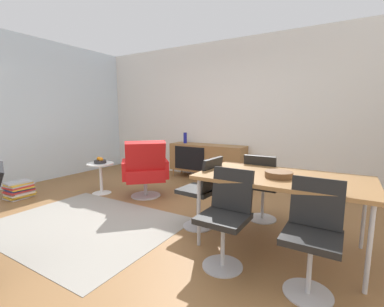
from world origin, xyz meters
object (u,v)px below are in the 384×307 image
Objects in this scene: dining_chair_back_left at (262,185)px; dining_chair_front_right at (313,232)px; lounge_chair_red at (145,169)px; fruit_bowl at (100,161)px; wooden_bowl_on_table at (279,174)px; vase_cobalt at (185,138)px; sideboard at (207,158)px; dining_chair_near_window at (202,190)px; dining_chair_front_left at (226,214)px; dining_table at (282,180)px; side_table_round at (101,175)px; magazine_stack at (19,190)px.

dining_chair_front_right is (0.70, -1.12, 0.00)m from dining_chair_back_left.
lounge_chair_red is 0.84m from fruit_bowl.
vase_cobalt is at bearing 137.88° from wooden_bowl_on_table.
dining_chair_near_window reaches higher than sideboard.
vase_cobalt is 0.88× the size of wooden_bowl_on_table.
dining_chair_front_left and dining_chair_front_right have the same top height.
dining_chair_front_left reaches higher than fruit_bowl.
dining_table is 0.70m from dining_chair_back_left.
dining_chair_near_window is at bearing 134.26° from dining_chair_front_left.
wooden_bowl_on_table is 0.30× the size of dining_chair_front_right.
vase_cobalt is 0.27× the size of dining_chair_front_left.
dining_chair_front_left is at bearing -51.71° from vase_cobalt.
sideboard is 8.00× the size of fruit_bowl.
sideboard is 2.40m from dining_chair_near_window.
side_table_round is (-0.81, -0.21, -0.15)m from lounge_chair_red.
dining_chair_near_window is 0.77m from dining_chair_front_left.
fruit_bowl is 0.49× the size of magazine_stack.
dining_chair_near_window is at bearing 174.84° from wooden_bowl_on_table.
dining_table reaches higher than fruit_bowl.
wooden_bowl_on_table reaches higher than side_table_round.
dining_chair_near_window is 1.36m from dining_chair_front_right.
dining_table is 3.95× the size of magazine_stack.
sideboard is 3.37m from magazine_stack.
dining_chair_front_right is at bearing -43.66° from vase_cobalt.
dining_chair_front_right reaches higher than fruit_bowl.
dining_table is (1.95, -2.15, 0.26)m from sideboard.
dining_chair_front_left is 1.65× the size of side_table_round.
dining_chair_front_right is at bearing -52.21° from wooden_bowl_on_table.
side_table_round is (-0.55, -1.82, -0.51)m from vase_cobalt.
vase_cobalt reaches higher than dining_chair_back_left.
dining_chair_front_left is at bearing -121.96° from dining_table.
side_table_round is at bearing 171.12° from dining_chair_near_window.
dining_chair_front_left is at bearing -45.74° from dining_chair_near_window.
sideboard is 3.14m from dining_chair_front_left.
sideboard is 2.12m from side_table_round.
dining_table is at bearing -47.75° from sideboard.
wooden_bowl_on_table is at bearing -5.16° from dining_chair_near_window.
dining_chair_front_right is (2.84, -2.71, -0.36)m from vase_cobalt.
side_table_round is at bearing 42.63° from magazine_stack.
sideboard is 2.97m from wooden_bowl_on_table.
side_table_round is (-2.69, -0.23, -0.15)m from dining_chair_back_left.
vase_cobalt reaches higher than fruit_bowl.
magazine_stack is at bearing -170.39° from dining_chair_near_window.
side_table_round is at bearing -175.17° from dining_chair_back_left.
sideboard is 1.87× the size of dining_chair_front_left.
vase_cobalt is at bearing 128.29° from dining_chair_front_left.
dining_chair_back_left is at bearing 122.08° from dining_table.
side_table_round is at bearing -120.98° from sideboard.
sideboard is at bearing 116.25° from dining_chair_near_window.
dining_chair_front_left is at bearing -59.39° from sideboard.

